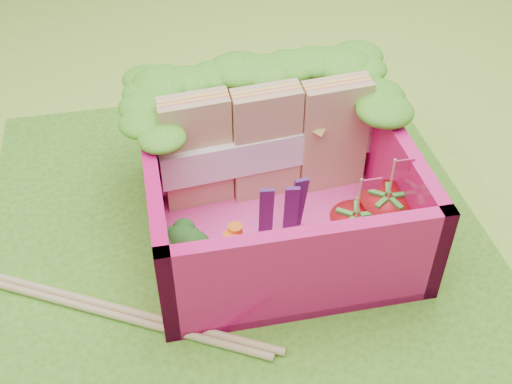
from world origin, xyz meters
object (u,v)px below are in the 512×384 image
object	(u,v)px
broccoli	(182,248)
chopsticks	(60,297)
sandwich_stack	(267,143)
strawberry_right	(385,218)
bento_box	(276,186)
strawberry_left	(354,235)

from	to	relation	value
broccoli	chopsticks	distance (m)	0.64
sandwich_stack	strawberry_right	bearing A→B (deg)	-45.80
bento_box	chopsticks	size ratio (longest dim) A/B	0.65
sandwich_stack	strawberry_right	xyz separation A→B (m)	(0.50, -0.51, -0.17)
strawberry_right	chopsticks	world-z (taller)	strawberry_right
broccoli	strawberry_right	size ratio (longest dim) A/B	0.62
strawberry_right	chopsticks	distance (m)	1.63
sandwich_stack	broccoli	size ratio (longest dim) A/B	3.61
sandwich_stack	bento_box	bearing A→B (deg)	-91.18
sandwich_stack	strawberry_right	size ratio (longest dim) A/B	2.24
sandwich_stack	strawberry_left	size ratio (longest dim) A/B	2.36
sandwich_stack	chopsticks	size ratio (longest dim) A/B	0.59
broccoli	chopsticks	xyz separation A→B (m)	(-0.60, -0.00, -0.20)
bento_box	broccoli	xyz separation A→B (m)	(-0.52, -0.29, -0.05)
broccoli	bento_box	bearing A→B (deg)	29.50
broccoli	strawberry_right	world-z (taller)	strawberry_right
bento_box	strawberry_right	distance (m)	0.57
bento_box	sandwich_stack	size ratio (longest dim) A/B	1.11
strawberry_right	sandwich_stack	bearing A→B (deg)	134.20
strawberry_left	strawberry_right	world-z (taller)	strawberry_right
bento_box	chopsticks	distance (m)	1.19
broccoli	strawberry_right	bearing A→B (deg)	1.72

